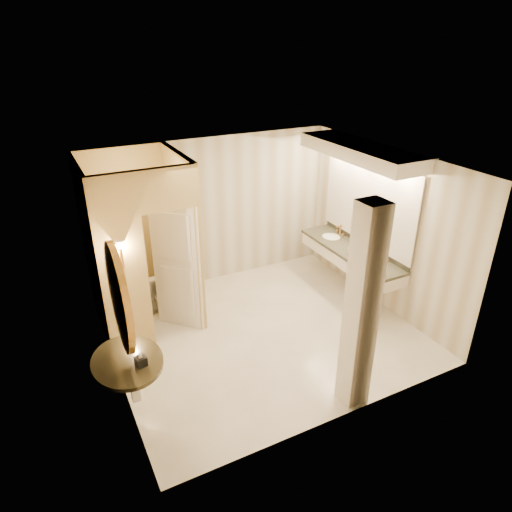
{
  "coord_description": "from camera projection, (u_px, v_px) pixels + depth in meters",
  "views": [
    {
      "loc": [
        -2.8,
        -5.26,
        4.29
      ],
      "look_at": [
        -0.02,
        0.2,
        1.26
      ],
      "focal_mm": 32.0,
      "sensor_mm": 36.0,
      "label": 1
    }
  ],
  "objects": [
    {
      "name": "floor",
      "position": [
        263.0,
        332.0,
        7.24
      ],
      "size": [
        4.5,
        4.5,
        0.0
      ],
      "primitive_type": "plane",
      "color": "white",
      "rests_on": "ground"
    },
    {
      "name": "ceiling",
      "position": [
        264.0,
        165.0,
        6.05
      ],
      "size": [
        4.5,
        4.5,
        0.0
      ],
      "primitive_type": "plane",
      "rotation": [
        3.14,
        0.0,
        0.0
      ],
      "color": "white",
      "rests_on": "wall_back"
    },
    {
      "name": "wall_back",
      "position": [
        212.0,
        212.0,
        8.24
      ],
      "size": [
        4.5,
        0.02,
        2.7
      ],
      "primitive_type": "cube",
      "color": "beige",
      "rests_on": "floor"
    },
    {
      "name": "wall_front",
      "position": [
        348.0,
        327.0,
        5.05
      ],
      "size": [
        4.5,
        0.02,
        2.7
      ],
      "primitive_type": "cube",
      "color": "beige",
      "rests_on": "floor"
    },
    {
      "name": "wall_left",
      "position": [
        106.0,
        292.0,
        5.73
      ],
      "size": [
        0.02,
        4.0,
        2.7
      ],
      "primitive_type": "cube",
      "color": "beige",
      "rests_on": "floor"
    },
    {
      "name": "wall_right",
      "position": [
        383.0,
        229.0,
        7.56
      ],
      "size": [
        0.02,
        4.0,
        2.7
      ],
      "primitive_type": "cube",
      "color": "beige",
      "rests_on": "floor"
    },
    {
      "name": "toilet_closet",
      "position": [
        168.0,
        244.0,
        6.94
      ],
      "size": [
        1.5,
        1.55,
        2.7
      ],
      "color": "#E1CC75",
      "rests_on": "floor"
    },
    {
      "name": "wall_sconce",
      "position": [
        120.0,
        246.0,
        6.04
      ],
      "size": [
        0.14,
        0.14,
        0.42
      ],
      "color": "#BD7E3C",
      "rests_on": "toilet_closet"
    },
    {
      "name": "vanity",
      "position": [
        357.0,
        208.0,
        7.65
      ],
      "size": [
        0.75,
        2.42,
        2.09
      ],
      "color": "white",
      "rests_on": "floor"
    },
    {
      "name": "console_shelf",
      "position": [
        123.0,
        326.0,
        5.07
      ],
      "size": [
        1.02,
        1.02,
        1.96
      ],
      "color": "black",
      "rests_on": "floor"
    },
    {
      "name": "pillar",
      "position": [
        361.0,
        310.0,
        5.35
      ],
      "size": [
        0.31,
        0.31,
        2.7
      ],
      "primitive_type": "cube",
      "color": "white",
      "rests_on": "floor"
    },
    {
      "name": "tissue_box",
      "position": [
        141.0,
        361.0,
        5.16
      ],
      "size": [
        0.14,
        0.14,
        0.12
      ],
      "primitive_type": "cube",
      "rotation": [
        0.0,
        0.0,
        0.24
      ],
      "color": "black",
      "rests_on": "console_shelf"
    },
    {
      "name": "toilet",
      "position": [
        146.0,
        290.0,
        7.76
      ],
      "size": [
        0.45,
        0.69,
        0.66
      ],
      "primitive_type": "imported",
      "rotation": [
        0.0,
        0.0,
        3.27
      ],
      "color": "white",
      "rests_on": "floor"
    },
    {
      "name": "soap_bottle_a",
      "position": [
        350.0,
        249.0,
        7.79
      ],
      "size": [
        0.08,
        0.08,
        0.14
      ],
      "primitive_type": "imported",
      "rotation": [
        0.0,
        0.0,
        -0.31
      ],
      "color": "beige",
      "rests_on": "vanity"
    },
    {
      "name": "soap_bottle_b",
      "position": [
        365.0,
        257.0,
        7.56
      ],
      "size": [
        0.12,
        0.12,
        0.12
      ],
      "primitive_type": "imported",
      "rotation": [
        0.0,
        0.0,
        0.3
      ],
      "color": "silver",
      "rests_on": "vanity"
    },
    {
      "name": "soap_bottle_c",
      "position": [
        361.0,
        249.0,
        7.68
      ],
      "size": [
        0.11,
        0.11,
        0.23
      ],
      "primitive_type": "imported",
      "rotation": [
        0.0,
        0.0,
        -0.21
      ],
      "color": "#C6B28C",
      "rests_on": "vanity"
    }
  ]
}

